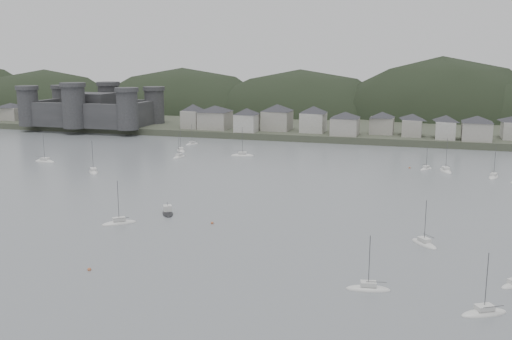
% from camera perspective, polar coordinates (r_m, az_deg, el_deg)
% --- Properties ---
extents(ground, '(900.00, 900.00, 0.00)m').
position_cam_1_polar(ground, '(98.52, -13.21, -11.64)').
color(ground, slate).
rests_on(ground, ground).
extents(far_shore_land, '(900.00, 250.00, 3.00)m').
position_cam_1_polar(far_shore_land, '(377.58, 9.91, 5.57)').
color(far_shore_land, '#383D2D').
rests_on(far_shore_land, ground).
extents(forested_ridge, '(851.55, 103.94, 102.57)m').
position_cam_1_polar(forested_ridge, '(353.26, 10.08, 3.09)').
color(forested_ridge, black).
rests_on(forested_ridge, ground).
extents(castle, '(66.00, 43.00, 20.00)m').
position_cam_1_polar(castle, '(308.24, -15.88, 5.83)').
color(castle, '#323234').
rests_on(castle, far_shore_land).
extents(waterfront_town, '(451.48, 28.46, 12.92)m').
position_cam_1_polar(waterfront_town, '(262.86, 17.82, 4.35)').
color(waterfront_town, '#98968B').
rests_on(waterfront_town, far_shore_land).
extents(sailboat_lead, '(9.13, 4.72, 11.93)m').
position_cam_1_polar(sailboat_lead, '(221.03, -1.35, 1.44)').
color(sailboat_lead, silver).
rests_on(sailboat_lead, ground).
extents(moored_fleet, '(248.32, 168.84, 12.60)m').
position_cam_1_polar(moored_fleet, '(159.06, -1.88, -2.44)').
color(moored_fleet, silver).
rests_on(moored_fleet, ground).
extents(motor_launch_far, '(5.63, 7.18, 3.66)m').
position_cam_1_polar(motor_launch_far, '(142.01, -8.73, -4.20)').
color(motor_launch_far, black).
rests_on(motor_launch_far, ground).
extents(mooring_buoys, '(168.08, 116.17, 0.70)m').
position_cam_1_polar(mooring_buoys, '(138.41, -1.16, -4.54)').
color(mooring_buoys, '#BA653E').
rests_on(mooring_buoys, ground).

